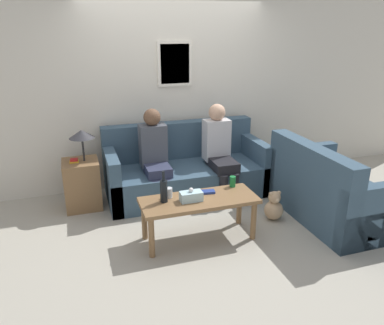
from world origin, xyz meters
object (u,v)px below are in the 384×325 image
Objects in this scene: person_left at (155,154)px; person_right at (219,148)px; couch_main at (185,171)px; teddy_bear at (274,207)px; drinking_glass at (169,193)px; wine_bottle at (164,190)px; couch_side at (330,193)px; coffee_table at (199,205)px.

person_right reaches higher than person_left.
couch_main is 5.96× the size of teddy_bear.
wine_bottle is at bearing -131.01° from drinking_glass.
person_right is (0.86, -0.05, 0.00)m from person_left.
drinking_glass is at bearing 85.75° from couch_side.
drinking_glass reaches higher than coffee_table.
coffee_table is at bearing -171.71° from teddy_bear.
person_left is (-1.87, 1.09, 0.34)m from couch_side.
wine_bottle is at bearing 88.29° from couch_side.
wine_bottle is (-0.59, -1.18, 0.29)m from couch_main.
teddy_bear is at bearing 4.22° from wine_bottle.
coffee_table is 1.02× the size of person_left.
wine_bottle is at bearing -97.80° from person_left.
couch_main is 1.41× the size of couch_side.
teddy_bear is (0.77, -1.08, -0.16)m from couch_main.
coffee_table is at bearing -78.12° from person_left.
drinking_glass is (-1.94, 0.14, 0.22)m from couch_side.
couch_main is at bearing 125.65° from teddy_bear.
person_right is (0.42, -0.20, 0.35)m from couch_main.
couch_side is 4.51× the size of wine_bottle.
couch_side is 2.19m from person_left.
couch_main reaches higher than wine_bottle.
couch_main reaches higher than teddy_bear.
drinking_glass is 1.30m from person_right.
teddy_bear is at bearing -54.35° from couch_main.
couch_side is at bearing -1.71° from wine_bottle.
couch_side is 1.95m from drinking_glass.
person_left is (-0.23, 1.07, 0.25)m from coffee_table.
teddy_bear is at bearing 0.72° from drinking_glass.
drinking_glass is at bearing -136.12° from person_right.
person_right is at bearing 112.08° from teddy_bear.
couch_main is 1.76× the size of person_left.
drinking_glass is (0.07, 0.08, -0.07)m from wine_bottle.
coffee_table is 0.42m from wine_bottle.
person_left is at bearing 59.83° from couch_side.
teddy_bear is at bearing -67.92° from person_right.
coffee_table is 1.01× the size of person_right.
wine_bottle is at bearing -116.45° from couch_main.
drinking_glass is at bearing 48.99° from wine_bottle.
person_left is at bearing 142.75° from teddy_bear.
couch_main is 0.58m from person_left.
person_right is (-1.01, 1.04, 0.35)m from couch_side.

